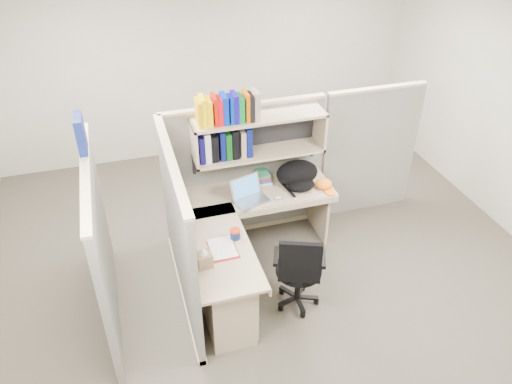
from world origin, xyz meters
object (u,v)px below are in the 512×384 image
object	(u,v)px
laptop	(251,192)
task_chair	(298,281)
backpack	(299,176)
desk	(238,272)
snack_canister	(235,234)

from	to	relation	value
laptop	task_chair	distance (m)	1.05
laptop	backpack	distance (m)	0.59
desk	backpack	xyz separation A→B (m)	(0.92, 0.83, 0.43)
desk	backpack	size ratio (longest dim) A/B	3.72
desk	backpack	bearing A→B (deg)	42.11
backpack	task_chair	distance (m)	1.20
backpack	desk	bearing A→B (deg)	-129.74
laptop	backpack	world-z (taller)	backpack
snack_canister	task_chair	xyz separation A→B (m)	(0.53, -0.34, -0.45)
backpack	laptop	bearing A→B (deg)	-158.93
desk	backpack	world-z (taller)	backpack
snack_canister	task_chair	distance (m)	0.77
desk	task_chair	world-z (taller)	task_chair
desk	task_chair	distance (m)	0.59
task_chair	backpack	bearing A→B (deg)	70.10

